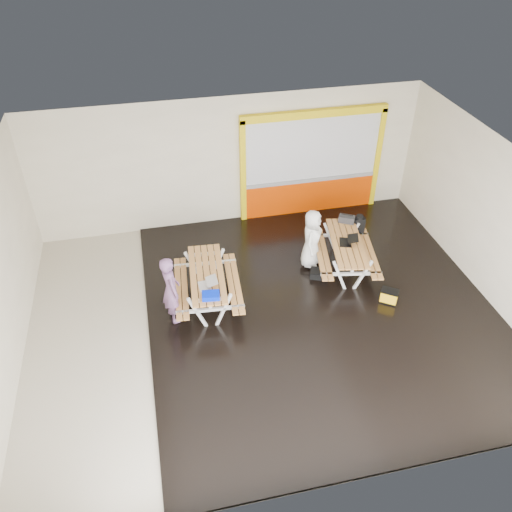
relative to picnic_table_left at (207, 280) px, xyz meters
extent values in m
cube|color=beige|center=(1.12, -0.75, -0.64)|extent=(10.00, 8.00, 0.01)
cube|color=white|center=(1.12, -0.75, 2.87)|extent=(10.00, 8.00, 0.01)
cube|color=beige|center=(1.12, 3.25, 1.11)|extent=(10.00, 0.01, 3.50)
cube|color=beige|center=(1.12, -4.76, 1.11)|extent=(10.00, 0.01, 3.50)
cube|color=beige|center=(6.13, -0.75, 1.11)|extent=(0.01, 8.00, 3.50)
cube|color=black|center=(2.37, -0.75, -0.61)|extent=(7.50, 7.98, 0.05)
cube|color=#D93B00|center=(3.32, 3.18, -0.14)|extent=(3.60, 0.12, 1.00)
cube|color=gray|center=(3.32, 3.18, 0.39)|extent=(3.60, 0.14, 0.10)
cube|color=silver|center=(3.32, 3.19, 1.30)|extent=(3.60, 0.08, 1.72)
cube|color=yellow|center=(1.45, 3.17, 0.81)|extent=(0.14, 0.16, 2.90)
cube|color=yellow|center=(5.19, 3.17, 0.81)|extent=(0.14, 0.16, 2.90)
cube|color=yellow|center=(3.32, 3.17, 2.26)|extent=(3.88, 0.16, 0.20)
cube|color=#BA7F43|center=(-0.30, 0.02, 0.17)|extent=(0.28, 2.09, 0.04)
cube|color=#BA7F43|center=(-0.15, 0.01, 0.17)|extent=(0.28, 2.09, 0.04)
cube|color=#BA7F43|center=(0.00, 0.00, 0.17)|extent=(0.28, 2.09, 0.04)
cube|color=#BA7F43|center=(0.15, -0.01, 0.17)|extent=(0.28, 2.09, 0.04)
cube|color=#BA7F43|center=(0.30, -0.02, 0.17)|extent=(0.28, 2.09, 0.04)
cube|color=white|center=(-0.33, -0.77, -0.20)|extent=(0.39, 0.09, 0.84)
cube|color=white|center=(0.21, -0.81, -0.20)|extent=(0.39, 0.09, 0.84)
cube|color=white|center=(-0.06, -0.79, -0.15)|extent=(1.43, 0.17, 0.06)
cube|color=white|center=(-0.06, -0.79, 0.12)|extent=(0.71, 0.11, 0.06)
cube|color=white|center=(-0.21, 0.81, -0.20)|extent=(0.39, 0.09, 0.84)
cube|color=white|center=(0.33, 0.77, -0.20)|extent=(0.39, 0.09, 0.84)
cube|color=white|center=(0.06, 0.79, -0.15)|extent=(1.43, 0.17, 0.06)
cube|color=white|center=(0.06, 0.79, 0.12)|extent=(0.71, 0.11, 0.06)
cube|color=white|center=(0.00, 0.00, -0.03)|extent=(0.19, 1.71, 0.06)
cube|color=#BA7F43|center=(-0.64, 0.05, -0.14)|extent=(0.28, 2.09, 0.04)
cube|color=#BA7F43|center=(-0.50, 0.04, -0.14)|extent=(0.28, 2.09, 0.04)
cube|color=#BA7F43|center=(0.50, -0.04, -0.14)|extent=(0.28, 2.09, 0.04)
cube|color=#BA7F43|center=(0.64, -0.05, -0.14)|extent=(0.28, 2.09, 0.04)
cube|color=#BA7F43|center=(3.10, 0.51, 0.15)|extent=(0.51, 2.02, 0.04)
cube|color=#BA7F43|center=(3.24, 0.48, 0.15)|extent=(0.51, 2.02, 0.04)
cube|color=#BA7F43|center=(3.38, 0.46, 0.15)|extent=(0.51, 2.02, 0.04)
cube|color=#BA7F43|center=(3.52, 0.43, 0.15)|extent=(0.51, 2.02, 0.04)
cube|color=#BA7F43|center=(3.67, 0.40, 0.15)|extent=(0.51, 2.02, 0.04)
cube|color=white|center=(2.98, -0.25, -0.21)|extent=(0.38, 0.13, 0.81)
cube|color=white|center=(3.50, -0.35, -0.21)|extent=(0.38, 0.13, 0.81)
cube|color=white|center=(3.24, -0.30, -0.16)|extent=(1.38, 0.32, 0.06)
cube|color=white|center=(3.24, -0.30, 0.10)|extent=(0.68, 0.19, 0.06)
cube|color=white|center=(3.27, 1.27, -0.21)|extent=(0.38, 0.13, 0.81)
cube|color=white|center=(3.79, 1.17, -0.21)|extent=(0.38, 0.13, 0.81)
cube|color=white|center=(3.53, 1.22, -0.16)|extent=(1.38, 0.32, 0.06)
cube|color=white|center=(3.53, 1.22, 0.10)|extent=(0.68, 0.19, 0.06)
cube|color=white|center=(3.38, 0.46, -0.05)|extent=(0.37, 1.65, 0.06)
cube|color=#BA7F43|center=(2.77, 0.58, -0.15)|extent=(0.50, 2.02, 0.04)
cube|color=#BA7F43|center=(2.90, 0.55, -0.15)|extent=(0.50, 2.02, 0.04)
cube|color=#BA7F43|center=(3.86, 0.36, -0.15)|extent=(0.50, 2.02, 0.04)
cube|color=#BA7F43|center=(4.00, 0.34, -0.15)|extent=(0.50, 2.02, 0.04)
imported|color=#6D4871|center=(-0.81, -0.42, 0.23)|extent=(0.49, 0.65, 1.58)
imported|color=white|center=(2.60, 0.73, 0.21)|extent=(0.75, 0.85, 1.47)
cube|color=silver|center=(-0.11, -0.44, 0.21)|extent=(0.25, 0.36, 0.02)
cube|color=silver|center=(0.05, -0.44, 0.33)|extent=(0.24, 0.36, 0.07)
cube|color=silver|center=(0.04, -0.44, 0.33)|extent=(0.20, 0.31, 0.06)
cube|color=black|center=(3.33, 0.44, 0.18)|extent=(0.37, 0.44, 0.02)
cube|color=black|center=(3.49, 0.39, 0.31)|extent=(0.35, 0.43, 0.07)
cube|color=silver|center=(3.48, 0.39, 0.31)|extent=(0.30, 0.38, 0.06)
cube|color=#001ED7|center=(-0.03, -0.81, 0.25)|extent=(0.38, 0.29, 0.10)
cube|color=black|center=(3.67, 1.27, 0.26)|extent=(0.43, 0.36, 0.17)
cylinder|color=black|center=(3.67, 1.27, 0.38)|extent=(0.26, 0.17, 0.02)
cube|color=black|center=(3.99, 1.23, 0.07)|extent=(0.28, 0.18, 0.40)
cylinder|color=black|center=(3.99, 1.23, 0.29)|extent=(0.18, 0.18, 0.10)
cube|color=black|center=(2.70, 0.26, -0.51)|extent=(0.53, 0.47, 0.16)
cube|color=black|center=(3.91, -0.94, -0.57)|extent=(0.45, 0.42, 0.04)
cube|color=yellow|center=(3.91, -0.94, -0.43)|extent=(0.42, 0.39, 0.28)
cube|color=black|center=(3.91, -0.94, -0.28)|extent=(0.45, 0.42, 0.03)
camera|label=1|loc=(-0.89, -8.81, 7.24)|focal=36.62mm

